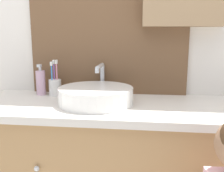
# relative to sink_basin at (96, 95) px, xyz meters

# --- Properties ---
(wall_back) EXTENTS (3.20, 0.18, 2.50)m
(wall_back) POSITION_rel_sink_basin_xyz_m (0.12, 0.27, 0.39)
(wall_back) COLOR silver
(wall_back) RESTS_ON ground_plane
(sink_basin) EXTENTS (0.37, 0.42, 0.18)m
(sink_basin) POSITION_rel_sink_basin_xyz_m (0.00, 0.00, 0.00)
(sink_basin) COLOR white
(sink_basin) RESTS_ON vanity_counter
(toothbrush_holder) EXTENTS (0.07, 0.07, 0.20)m
(toothbrush_holder) POSITION_rel_sink_basin_xyz_m (-0.26, 0.15, 0.01)
(toothbrush_holder) COLOR silver
(toothbrush_holder) RESTS_ON vanity_counter
(soap_dispenser) EXTENTS (0.05, 0.05, 0.18)m
(soap_dispenser) POSITION_rel_sink_basin_xyz_m (-0.35, 0.15, 0.03)
(soap_dispenser) COLOR #CCA3BC
(soap_dispenser) RESTS_ON vanity_counter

